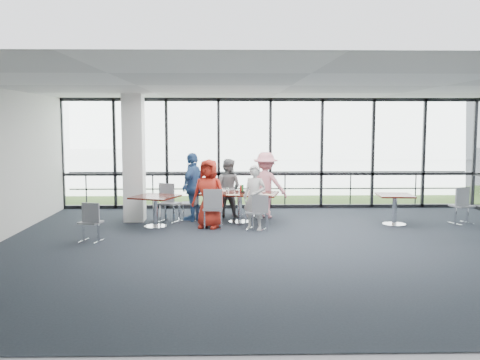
{
  "coord_description": "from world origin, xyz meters",
  "views": [
    {
      "loc": [
        -1.25,
        -10.48,
        2.46
      ],
      "look_at": [
        -0.94,
        2.41,
        1.1
      ],
      "focal_mm": 40.0,
      "sensor_mm": 36.0,
      "label": 1
    }
  ],
  "objects_px": {
    "chair_main_fr": "(261,200)",
    "chair_spare_r": "(462,206)",
    "chair_main_nr": "(256,212)",
    "chair_spare_lb": "(169,204)",
    "diner_far_right": "(266,185)",
    "side_table_right": "(395,200)",
    "main_table": "(240,198)",
    "diner_near_right": "(255,197)",
    "structural_column": "(134,158)",
    "diner_far_left": "(228,188)",
    "diner_near_left": "(209,194)",
    "chair_spare_la": "(91,222)",
    "side_table_left": "(155,200)",
    "chair_main_end": "(189,203)",
    "diner_end": "(193,187)",
    "chair_main_fl": "(227,198)",
    "chair_main_nl": "(213,209)"
  },
  "relations": [
    {
      "from": "side_table_left",
      "to": "chair_main_end",
      "type": "distance_m",
      "value": 1.19
    },
    {
      "from": "chair_main_fl",
      "to": "diner_end",
      "type": "bearing_deg",
      "value": 52.48
    },
    {
      "from": "diner_far_left",
      "to": "chair_spare_la",
      "type": "relative_size",
      "value": 1.86
    },
    {
      "from": "chair_main_fr",
      "to": "chair_spare_r",
      "type": "relative_size",
      "value": 0.97
    },
    {
      "from": "diner_near_left",
      "to": "diner_far_left",
      "type": "bearing_deg",
      "value": 92.65
    },
    {
      "from": "chair_main_nl",
      "to": "chair_main_fl",
      "type": "relative_size",
      "value": 1.02
    },
    {
      "from": "side_table_left",
      "to": "chair_spare_r",
      "type": "distance_m",
      "value": 7.48
    },
    {
      "from": "side_table_right",
      "to": "chair_main_nl",
      "type": "relative_size",
      "value": 0.94
    },
    {
      "from": "diner_far_left",
      "to": "chair_spare_la",
      "type": "bearing_deg",
      "value": 66.98
    },
    {
      "from": "diner_far_left",
      "to": "diner_far_right",
      "type": "xyz_separation_m",
      "value": [
        1.0,
        -0.15,
        0.09
      ]
    },
    {
      "from": "diner_far_right",
      "to": "chair_main_end",
      "type": "bearing_deg",
      "value": 29.88
    },
    {
      "from": "diner_near_right",
      "to": "chair_spare_la",
      "type": "bearing_deg",
      "value": -133.83
    },
    {
      "from": "side_table_right",
      "to": "chair_main_nr",
      "type": "xyz_separation_m",
      "value": [
        -3.4,
        -0.55,
        -0.21
      ]
    },
    {
      "from": "side_table_right",
      "to": "diner_near_left",
      "type": "distance_m",
      "value": 4.52
    },
    {
      "from": "chair_main_nr",
      "to": "chair_main_end",
      "type": "distance_m",
      "value": 2.1
    },
    {
      "from": "main_table",
      "to": "chair_spare_r",
      "type": "distance_m",
      "value": 5.46
    },
    {
      "from": "chair_spare_la",
      "to": "structural_column",
      "type": "bearing_deg",
      "value": 94.6
    },
    {
      "from": "side_table_right",
      "to": "diner_far_left",
      "type": "relative_size",
      "value": 0.56
    },
    {
      "from": "structural_column",
      "to": "side_table_left",
      "type": "xyz_separation_m",
      "value": [
        0.63,
        -0.86,
        -0.95
      ]
    },
    {
      "from": "chair_main_end",
      "to": "chair_spare_la",
      "type": "xyz_separation_m",
      "value": [
        -1.88,
        -2.48,
        -0.02
      ]
    },
    {
      "from": "structural_column",
      "to": "chair_main_nl",
      "type": "distance_m",
      "value": 2.53
    },
    {
      "from": "diner_near_right",
      "to": "structural_column",
      "type": "bearing_deg",
      "value": -175.41
    },
    {
      "from": "diner_far_right",
      "to": "chair_spare_la",
      "type": "relative_size",
      "value": 2.08
    },
    {
      "from": "structural_column",
      "to": "side_table_left",
      "type": "height_order",
      "value": "structural_column"
    },
    {
      "from": "chair_spare_lb",
      "to": "diner_far_left",
      "type": "bearing_deg",
      "value": -128.46
    },
    {
      "from": "main_table",
      "to": "diner_near_right",
      "type": "xyz_separation_m",
      "value": [
        0.32,
        -0.93,
        0.14
      ]
    },
    {
      "from": "side_table_left",
      "to": "diner_far_left",
      "type": "relative_size",
      "value": 0.8
    },
    {
      "from": "main_table",
      "to": "chair_main_end",
      "type": "distance_m",
      "value": 1.33
    },
    {
      "from": "chair_main_fl",
      "to": "chair_spare_r",
      "type": "distance_m",
      "value": 5.95
    },
    {
      "from": "chair_main_nr",
      "to": "side_table_right",
      "type": "bearing_deg",
      "value": 34.5
    },
    {
      "from": "chair_main_nr",
      "to": "chair_spare_lb",
      "type": "height_order",
      "value": "chair_spare_lb"
    },
    {
      "from": "main_table",
      "to": "diner_end",
      "type": "relative_size",
      "value": 1.17
    },
    {
      "from": "main_table",
      "to": "side_table_right",
      "type": "bearing_deg",
      "value": 5.56
    },
    {
      "from": "structural_column",
      "to": "side_table_left",
      "type": "relative_size",
      "value": 2.58
    },
    {
      "from": "diner_far_right",
      "to": "chair_spare_la",
      "type": "bearing_deg",
      "value": 56.11
    },
    {
      "from": "diner_far_right",
      "to": "side_table_right",
      "type": "bearing_deg",
      "value": 179.86
    },
    {
      "from": "chair_main_nl",
      "to": "diner_near_left",
      "type": "bearing_deg",
      "value": 149.82
    },
    {
      "from": "diner_far_left",
      "to": "diner_far_right",
      "type": "distance_m",
      "value": 1.01
    },
    {
      "from": "diner_near_right",
      "to": "chair_main_end",
      "type": "xyz_separation_m",
      "value": [
        -1.6,
        1.26,
        -0.32
      ]
    },
    {
      "from": "chair_main_fl",
      "to": "side_table_left",
      "type": "bearing_deg",
      "value": 53.46
    },
    {
      "from": "chair_main_fl",
      "to": "chair_main_end",
      "type": "xyz_separation_m",
      "value": [
        -0.95,
        -0.76,
        -0.02
      ]
    },
    {
      "from": "side_table_right",
      "to": "structural_column",
      "type": "bearing_deg",
      "value": 173.57
    },
    {
      "from": "main_table",
      "to": "chair_spare_lb",
      "type": "bearing_deg",
      "value": -171.11
    },
    {
      "from": "side_table_left",
      "to": "chair_main_fr",
      "type": "distance_m",
      "value": 2.99
    },
    {
      "from": "chair_main_nr",
      "to": "main_table",
      "type": "bearing_deg",
      "value": 135.62
    },
    {
      "from": "diner_far_left",
      "to": "chair_spare_lb",
      "type": "relative_size",
      "value": 1.65
    },
    {
      "from": "main_table",
      "to": "diner_near_right",
      "type": "bearing_deg",
      "value": -58.73
    },
    {
      "from": "chair_main_nr",
      "to": "chair_main_end",
      "type": "relative_size",
      "value": 0.94
    },
    {
      "from": "chair_main_fr",
      "to": "chair_spare_la",
      "type": "height_order",
      "value": "chair_main_fr"
    },
    {
      "from": "diner_near_left",
      "to": "diner_far_right",
      "type": "distance_m",
      "value": 1.98
    }
  ]
}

